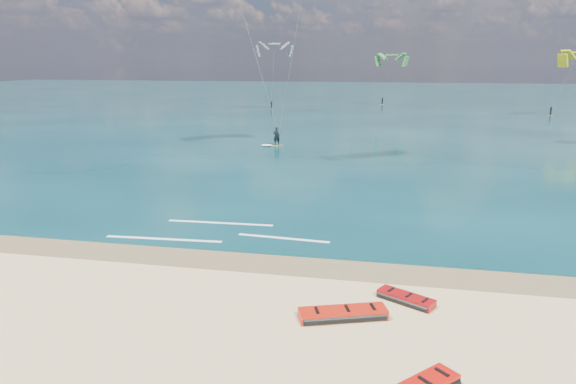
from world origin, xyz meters
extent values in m
plane|color=tan|center=(0.00, 40.00, 0.00)|extent=(320.00, 320.00, 0.00)
cube|color=brown|center=(0.00, 3.00, 0.00)|extent=(320.00, 2.40, 0.01)
cube|color=#082C2F|center=(0.00, 104.00, 0.02)|extent=(320.00, 200.00, 0.04)
cube|color=yellow|center=(-3.78, 34.87, 0.07)|extent=(1.52, 1.07, 0.07)
imported|color=black|center=(-3.78, 34.87, 1.07)|extent=(0.84, 0.72, 1.95)
cylinder|color=black|center=(-3.46, 34.54, 1.36)|extent=(0.55, 0.31, 0.04)
cube|color=white|center=(2.86, 6.30, 0.04)|extent=(4.79, 0.58, 0.01)
cube|color=white|center=(-3.07, 5.00, 0.04)|extent=(6.10, 0.57, 0.01)
cube|color=white|center=(-1.10, 8.10, 0.04)|extent=(5.97, 0.46, 0.01)
camera|label=1|loc=(7.90, -17.89, 8.81)|focal=32.00mm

